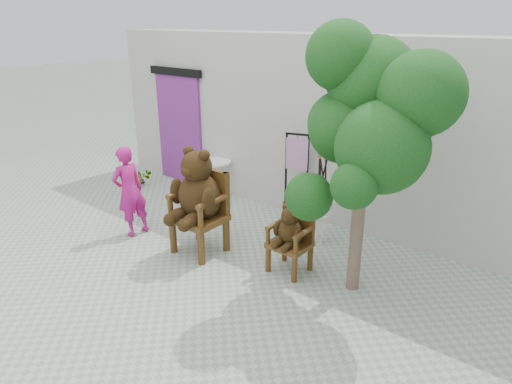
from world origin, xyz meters
TOP-DOWN VIEW (x-y plane):
  - ground_plane at (0.00, 0.00)m, footprint 60.00×60.00m
  - back_wall at (0.00, 3.10)m, footprint 9.00×1.00m
  - doorway at (-3.00, 2.58)m, footprint 1.40×0.11m
  - chair_big at (-0.47, 0.59)m, footprint 0.78×0.83m
  - chair_small at (0.87, 0.95)m, footprint 0.51×0.52m
  - person at (-1.78, 0.37)m, footprint 0.36×0.53m
  - cafe_table at (-1.82, 2.35)m, footprint 0.60×0.60m
  - display_stand at (0.02, 2.35)m, footprint 0.54×0.47m
  - stool_bucket at (0.73, 1.96)m, footprint 0.32×0.32m
  - tree at (1.75, 1.17)m, footprint 1.85×1.71m
  - potted_plant at (-3.40, 1.77)m, footprint 0.36×0.31m

SIDE VIEW (x-z plane):
  - ground_plane at x=0.00m, z-range 0.00..0.00m
  - potted_plant at x=-3.40m, z-range 0.00..0.39m
  - cafe_table at x=-1.82m, z-range 0.09..0.79m
  - chair_small at x=0.87m, z-range 0.08..1.05m
  - display_stand at x=0.02m, z-range -0.17..1.34m
  - stool_bucket at x=0.73m, z-range -0.08..1.37m
  - person at x=-1.78m, z-range 0.00..1.39m
  - chair_big at x=-0.47m, z-range 0.09..1.67m
  - doorway at x=-3.00m, z-range 0.00..2.33m
  - back_wall at x=0.00m, z-range 0.00..3.00m
  - tree at x=1.75m, z-range 0.62..3.85m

